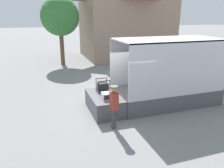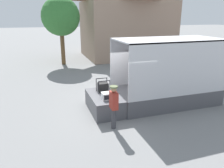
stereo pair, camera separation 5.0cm
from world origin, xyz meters
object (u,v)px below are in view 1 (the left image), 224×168
(box_truck, at_px, (192,82))
(portable_generator, at_px, (103,87))
(worker_person, at_px, (114,103))
(street_tree, at_px, (60,17))
(microwave, at_px, (107,96))

(box_truck, bearing_deg, portable_generator, 174.89)
(box_truck, distance_m, worker_person, 5.16)
(box_truck, relative_size, worker_person, 3.98)
(box_truck, xyz_separation_m, street_tree, (-5.40, 10.98, 3.21))
(box_truck, bearing_deg, microwave, -173.67)
(microwave, distance_m, portable_generator, 0.96)
(worker_person, relative_size, street_tree, 0.30)
(portable_generator, distance_m, worker_person, 2.12)
(portable_generator, distance_m, street_tree, 11.04)
(portable_generator, height_order, street_tree, street_tree)
(box_truck, xyz_separation_m, portable_generator, (-4.68, 0.42, 0.09))
(worker_person, xyz_separation_m, street_tree, (-0.53, 12.68, 3.07))
(portable_generator, bearing_deg, microwave, -95.87)
(microwave, xyz_separation_m, portable_generator, (0.10, 0.95, 0.09))
(microwave, bearing_deg, box_truck, 6.33)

